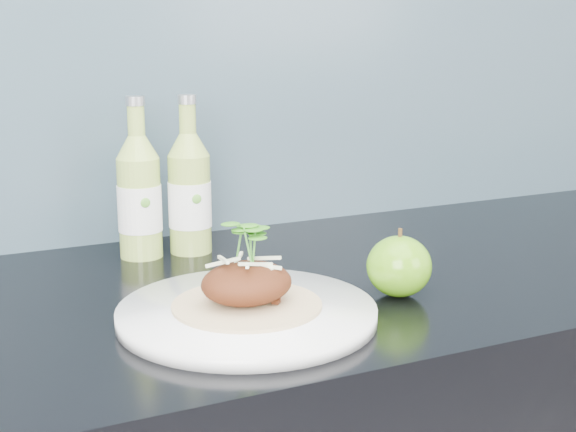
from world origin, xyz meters
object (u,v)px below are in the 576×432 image
object	(u,v)px
dinner_plate	(247,313)
green_apple	(399,266)
cider_bottle_right	(190,194)
cider_bottle_left	(139,197)

from	to	relation	value
dinner_plate	green_apple	bearing A→B (deg)	-0.77
dinner_plate	cider_bottle_right	world-z (taller)	cider_bottle_right
green_apple	dinner_plate	bearing A→B (deg)	179.23
cider_bottle_left	cider_bottle_right	world-z (taller)	same
dinner_plate	cider_bottle_left	bearing A→B (deg)	97.12
green_apple	cider_bottle_right	distance (m)	0.35
green_apple	cider_bottle_left	world-z (taller)	cider_bottle_left
cider_bottle_left	dinner_plate	bearing A→B (deg)	-59.89
green_apple	cider_bottle_right	world-z (taller)	cider_bottle_right
dinner_plate	green_apple	size ratio (longest dim) A/B	4.55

